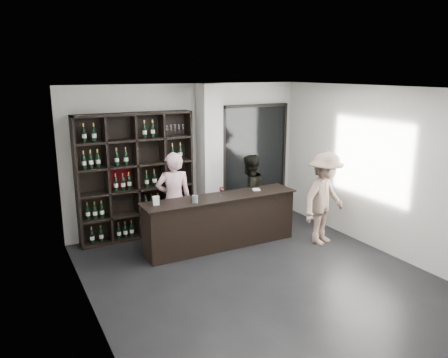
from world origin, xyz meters
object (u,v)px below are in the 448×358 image
tasting_counter (221,221)px  customer (324,199)px  wine_shelf (136,177)px  taster_black (249,193)px  taster_pink (174,200)px

tasting_counter → customer: (1.75, -0.75, 0.39)m
wine_shelf → customer: wine_shelf is taller
taster_black → customer: (0.85, -1.25, 0.09)m
customer → taster_pink: bearing=137.8°
wine_shelf → taster_pink: wine_shelf is taller
wine_shelf → taster_pink: bearing=-56.6°
wine_shelf → taster_black: (2.10, -0.66, -0.43)m
taster_pink → taster_black: bearing=-165.2°
wine_shelf → taster_black: size_ratio=1.55×
taster_pink → customer: bearing=167.1°
taster_pink → taster_black: size_ratio=1.13×
wine_shelf → taster_pink: 0.92m
wine_shelf → taster_pink: (0.47, -0.72, -0.33)m
tasting_counter → taster_black: size_ratio=1.88×
tasting_counter → taster_pink: bearing=148.5°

